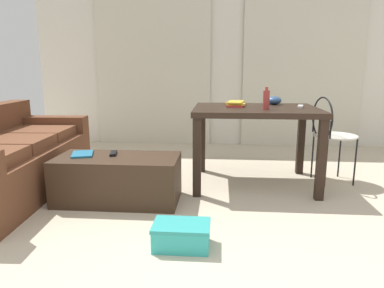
# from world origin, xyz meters

# --- Properties ---
(ground_plane) EXTENTS (9.11, 9.11, 0.00)m
(ground_plane) POSITION_xyz_m (0.00, 1.50, 0.00)
(ground_plane) COLOR beige
(wall_back) EXTENTS (5.54, 0.10, 2.66)m
(wall_back) POSITION_xyz_m (0.00, 3.80, 1.33)
(wall_back) COLOR silver
(wall_back) RESTS_ON ground
(curtains) EXTENTS (3.79, 0.03, 2.43)m
(curtains) POSITION_xyz_m (0.00, 3.71, 1.22)
(curtains) COLOR beige
(curtains) RESTS_ON ground
(couch) EXTENTS (0.96, 1.97, 0.76)m
(couch) POSITION_xyz_m (-2.00, 1.45, 0.30)
(couch) COLOR brown
(couch) RESTS_ON ground
(coffee_table) EXTENTS (1.02, 0.50, 0.38)m
(coffee_table) POSITION_xyz_m (-0.92, 1.33, 0.19)
(coffee_table) COLOR #382619
(coffee_table) RESTS_ON ground
(craft_table) EXTENTS (1.15, 0.89, 0.75)m
(craft_table) POSITION_xyz_m (0.25, 1.89, 0.64)
(craft_table) COLOR black
(craft_table) RESTS_ON ground
(wire_chair) EXTENTS (0.42, 0.44, 0.84)m
(wire_chair) POSITION_xyz_m (0.97, 2.01, 0.53)
(wire_chair) COLOR silver
(wire_chair) RESTS_ON ground
(bottle_near) EXTENTS (0.06, 0.06, 0.20)m
(bottle_near) POSITION_xyz_m (0.33, 1.71, 0.84)
(bottle_near) COLOR #99332D
(bottle_near) RESTS_ON craft_table
(bowl) EXTENTS (0.15, 0.15, 0.08)m
(bowl) POSITION_xyz_m (0.46, 2.19, 0.79)
(bowl) COLOR #2D4C7A
(bowl) RESTS_ON craft_table
(book_stack) EXTENTS (0.20, 0.32, 0.05)m
(book_stack) POSITION_xyz_m (0.07, 2.00, 0.77)
(book_stack) COLOR red
(book_stack) RESTS_ON craft_table
(tv_remote_on_table) EXTENTS (0.09, 0.19, 0.02)m
(tv_remote_on_table) POSITION_xyz_m (0.67, 1.92, 0.76)
(tv_remote_on_table) COLOR #B7B7B2
(tv_remote_on_table) RESTS_ON craft_table
(tv_remote_primary) EXTENTS (0.08, 0.17, 0.02)m
(tv_remote_primary) POSITION_xyz_m (-0.98, 1.41, 0.40)
(tv_remote_primary) COLOR black
(tv_remote_primary) RESTS_ON coffee_table
(magazine) EXTENTS (0.23, 0.27, 0.02)m
(magazine) POSITION_xyz_m (-1.24, 1.37, 0.39)
(magazine) COLOR #1E668C
(magazine) RESTS_ON coffee_table
(shoebox) EXTENTS (0.36, 0.24, 0.16)m
(shoebox) POSITION_xyz_m (-0.30, 0.58, 0.08)
(shoebox) COLOR #33B2AD
(shoebox) RESTS_ON ground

